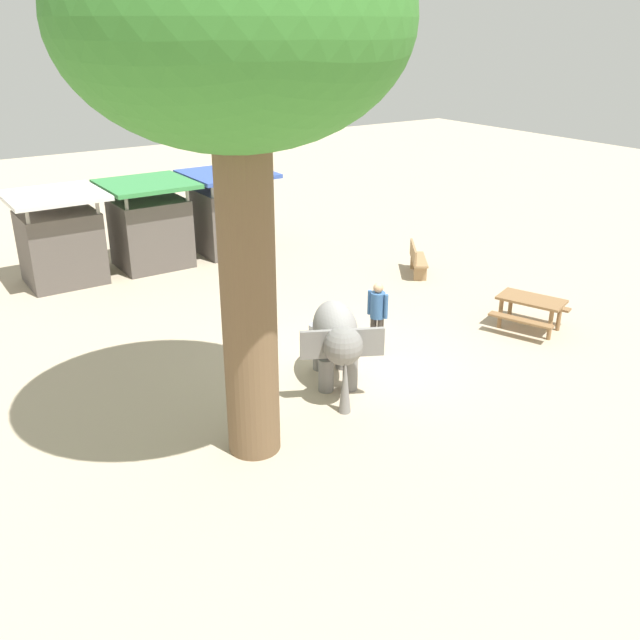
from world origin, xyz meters
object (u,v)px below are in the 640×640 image
market_stall_green (150,229)px  market_stall_blue (229,216)px  elephant (337,337)px  wooden_bench (417,259)px  person_handler (377,312)px  market_stall_white (61,243)px  shade_tree_main (237,33)px  picnic_table_near (531,306)px  feed_bucket (316,331)px

market_stall_green → market_stall_blue: bearing=0.0°
market_stall_green → market_stall_blue: size_ratio=1.00×
market_stall_blue → market_stall_green: bearing=180.0°
elephant → wooden_bench: (5.77, 4.20, -0.57)m
market_stall_blue → person_handler: bearing=-95.0°
elephant → market_stall_white: 9.67m
shade_tree_main → market_stall_white: bearing=92.0°
market_stall_white → wooden_bench: bearing=-30.3°
picnic_table_near → market_stall_blue: bearing=-3.0°
picnic_table_near → market_stall_white: (-8.25, 9.52, 0.55)m
shade_tree_main → market_stall_blue: 12.65m
picnic_table_near → feed_bucket: 5.10m
elephant → person_handler: size_ratio=1.42×
shade_tree_main → wooden_bench: 11.56m
market_stall_blue → picnic_table_near: bearing=-72.2°
shade_tree_main → market_stall_white: (-0.37, 10.32, -5.48)m
market_stall_green → market_stall_blue: 2.60m
shade_tree_main → feed_bucket: (3.42, 3.23, -6.46)m
wooden_bench → market_stall_blue: (-3.42, 5.04, 0.67)m
person_handler → picnic_table_near: bearing=144.8°
person_handler → market_stall_green: market_stall_green is taller
elephant → picnic_table_near: (5.41, -0.28, -0.46)m
person_handler → shade_tree_main: (-4.10, -1.85, 5.67)m
wooden_bench → market_stall_blue: market_stall_blue is taller
shade_tree_main → market_stall_white: shade_tree_main is taller
market_stall_green → market_stall_blue: (2.60, 0.00, 0.00)m
person_handler → wooden_bench: (4.15, 3.44, -0.48)m
feed_bucket → wooden_bench: bearing=23.0°
shade_tree_main → picnic_table_near: bearing=5.8°
market_stall_green → feed_bucket: 7.26m
person_handler → picnic_table_near: size_ratio=0.84×
elephant → feed_bucket: 2.50m
market_stall_green → elephant: bearing=-88.5°
feed_bucket → market_stall_blue: bearing=78.7°
elephant → market_stall_blue: bearing=-167.5°
shade_tree_main → market_stall_green: (2.23, 10.32, -5.48)m
elephant → market_stall_green: bearing=-151.6°
feed_bucket → picnic_table_near: bearing=-28.5°
person_handler → market_stall_green: bearing=-97.4°
market_stall_green → feed_bucket: market_stall_green is taller
person_handler → picnic_table_near: 3.94m
person_handler → market_stall_blue: 8.51m
elephant → market_stall_blue: market_stall_blue is taller
shade_tree_main → feed_bucket: 7.99m
market_stall_white → feed_bucket: size_ratio=7.00×
market_stall_white → market_stall_green: bearing=0.0°
wooden_bench → feed_bucket: (-4.83, -2.05, -0.31)m
market_stall_white → market_stall_blue: size_ratio=1.00×
elephant → person_handler: (1.62, 0.76, -0.10)m
person_handler → shade_tree_main: 7.24m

